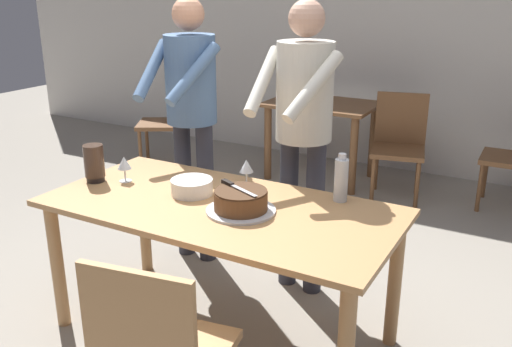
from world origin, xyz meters
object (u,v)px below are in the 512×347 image
Objects in this scene: plate_stack at (192,187)px; background_chair_1 at (399,142)px; cake_on_platter at (241,202)px; hurricane_lamp at (94,163)px; person_cutting_cake at (303,118)px; background_table at (321,120)px; wine_glass_far at (246,167)px; wine_glass_near at (124,164)px; water_bottle at (341,179)px; person_standing_beside at (191,103)px; background_chair_0 at (167,118)px; main_dining_table at (220,223)px; cake_knife at (232,185)px.

background_chair_1 is (0.45, 2.43, -0.30)m from plate_stack.
cake_on_platter is 1.62× the size of hurricane_lamp.
person_cutting_cake is 2.14m from background_table.
person_cutting_cake is at bearing 61.18° from wine_glass_far.
wine_glass_near reaches higher than background_table.
plate_stack is at bearing -121.63° from person_cutting_cake.
water_bottle is 0.15× the size of person_standing_beside.
wine_glass_near is 0.08× the size of person_standing_beside.
plate_stack is at bearing -49.42° from background_chair_0.
plate_stack is (-0.21, 0.06, 0.14)m from main_dining_table.
cake_knife is at bearing -46.10° from background_chair_0.
hurricane_lamp reaches higher than plate_stack.
background_chair_1 reaches higher than cake_knife.
plate_stack is at bearing 164.96° from main_dining_table.
person_cutting_cake is 1.91× the size of background_chair_1.
background_table is (-0.61, 2.60, -0.29)m from cake_knife.
background_chair_1 reaches higher than background_table.
person_cutting_cake reaches higher than main_dining_table.
person_cutting_cake is at bearing 37.28° from wine_glass_near.
water_bottle reaches higher than wine_glass_near.
water_bottle is 0.15× the size of person_cutting_cake.
cake_on_platter is 0.36m from plate_stack.
cake_on_platter is 0.38× the size of background_chair_1.
background_chair_0 is at bearing 132.87° from main_dining_table.
person_cutting_cake reaches higher than background_chair_0.
background_table is (0.11, 1.93, -0.50)m from person_standing_beside.
wine_glass_far is 2.82m from background_chair_0.
water_bottle is 1.21m from person_standing_beside.
water_bottle is at bearing -82.90° from background_chair_1.
background_chair_0 is at bearing -173.51° from background_chair_1.
cake_on_platter is at bearing -75.62° from background_table.
wine_glass_far is 0.75m from person_standing_beside.
water_bottle reaches higher than hurricane_lamp.
background_table is (-1.04, 2.26, -0.29)m from water_bottle.
background_chair_0 is at bearing 130.58° from plate_stack.
wine_glass_near is at bearing -165.00° from water_bottle.
wine_glass_near is at bearing -90.32° from person_standing_beside.
water_bottle reaches higher than background_chair_1.
main_dining_table is at bearing -85.12° from wine_glass_far.
cake_knife reaches higher than cake_on_platter.
cake_knife is at bearing -141.97° from water_bottle.
main_dining_table is 0.21m from cake_on_platter.
hurricane_lamp is at bearing -154.73° from wine_glass_far.
cake_knife is 0.33m from wine_glass_far.
hurricane_lamp reaches higher than cake_on_platter.
wine_glass_near is 1.19m from water_bottle.
cake_on_platter is 2.36× the size of wine_glass_near.
cake_on_platter is at bearing -41.82° from person_standing_beside.
water_bottle is at bearing 34.09° from main_dining_table.
wine_glass_near is 2.64m from background_chair_0.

